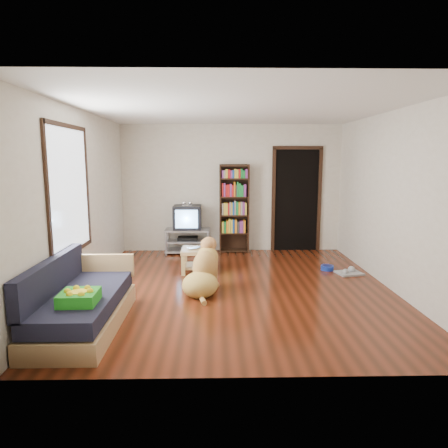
{
  "coord_description": "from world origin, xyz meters",
  "views": [
    {
      "loc": [
        -0.33,
        -5.74,
        1.9
      ],
      "look_at": [
        -0.2,
        0.4,
        0.9
      ],
      "focal_mm": 32.0,
      "sensor_mm": 36.0,
      "label": 1
    }
  ],
  "objects_px": {
    "green_cushion": "(79,298)",
    "bookshelf": "(234,204)",
    "laptop": "(198,248)",
    "dog_bowl": "(327,268)",
    "dog": "(204,272)",
    "coffee_table": "(198,255)",
    "tv_stand": "(188,240)",
    "crt_tv": "(187,217)",
    "grey_rag": "(349,273)",
    "sofa": "(80,305)"
  },
  "relations": [
    {
      "from": "green_cushion",
      "to": "crt_tv",
      "type": "bearing_deg",
      "value": 76.39
    },
    {
      "from": "laptop",
      "to": "dog_bowl",
      "type": "bearing_deg",
      "value": -32.19
    },
    {
      "from": "tv_stand",
      "to": "dog",
      "type": "height_order",
      "value": "dog"
    },
    {
      "from": "grey_rag",
      "to": "coffee_table",
      "type": "xyz_separation_m",
      "value": [
        -2.54,
        0.21,
        0.27
      ]
    },
    {
      "from": "laptop",
      "to": "crt_tv",
      "type": "height_order",
      "value": "crt_tv"
    },
    {
      "from": "dog",
      "to": "laptop",
      "type": "bearing_deg",
      "value": 96.94
    },
    {
      "from": "green_cushion",
      "to": "crt_tv",
      "type": "height_order",
      "value": "crt_tv"
    },
    {
      "from": "green_cushion",
      "to": "coffee_table",
      "type": "xyz_separation_m",
      "value": [
        1.12,
        2.63,
        -0.2
      ]
    },
    {
      "from": "dog_bowl",
      "to": "dog",
      "type": "distance_m",
      "value": 2.41
    },
    {
      "from": "grey_rag",
      "to": "green_cushion",
      "type": "bearing_deg",
      "value": -146.45
    },
    {
      "from": "grey_rag",
      "to": "coffee_table",
      "type": "relative_size",
      "value": 0.73
    },
    {
      "from": "crt_tv",
      "to": "dog",
      "type": "relative_size",
      "value": 0.59
    },
    {
      "from": "green_cushion",
      "to": "dog",
      "type": "distance_m",
      "value": 2.0
    },
    {
      "from": "grey_rag",
      "to": "bookshelf",
      "type": "xyz_separation_m",
      "value": [
        -1.86,
        1.67,
        0.99
      ]
    },
    {
      "from": "green_cushion",
      "to": "crt_tv",
      "type": "relative_size",
      "value": 0.65
    },
    {
      "from": "green_cushion",
      "to": "sofa",
      "type": "relative_size",
      "value": 0.21
    },
    {
      "from": "laptop",
      "to": "grey_rag",
      "type": "xyz_separation_m",
      "value": [
        2.54,
        -0.18,
        -0.4
      ]
    },
    {
      "from": "laptop",
      "to": "bookshelf",
      "type": "xyz_separation_m",
      "value": [
        0.68,
        1.49,
        0.59
      ]
    },
    {
      "from": "sofa",
      "to": "laptop",
      "type": "bearing_deg",
      "value": 60.87
    },
    {
      "from": "crt_tv",
      "to": "coffee_table",
      "type": "bearing_deg",
      "value": -79.09
    },
    {
      "from": "dog_bowl",
      "to": "bookshelf",
      "type": "bearing_deg",
      "value": 137.58
    },
    {
      "from": "coffee_table",
      "to": "dog",
      "type": "xyz_separation_m",
      "value": [
        0.13,
        -1.08,
        0.01
      ]
    },
    {
      "from": "crt_tv",
      "to": "coffee_table",
      "type": "relative_size",
      "value": 1.05
    },
    {
      "from": "dog_bowl",
      "to": "grey_rag",
      "type": "bearing_deg",
      "value": -39.81
    },
    {
      "from": "laptop",
      "to": "bookshelf",
      "type": "relative_size",
      "value": 0.17
    },
    {
      "from": "sofa",
      "to": "coffee_table",
      "type": "distance_m",
      "value": 2.58
    },
    {
      "from": "green_cushion",
      "to": "grey_rag",
      "type": "bearing_deg",
      "value": 31.86
    },
    {
      "from": "laptop",
      "to": "coffee_table",
      "type": "height_order",
      "value": "laptop"
    },
    {
      "from": "grey_rag",
      "to": "bookshelf",
      "type": "height_order",
      "value": "bookshelf"
    },
    {
      "from": "green_cushion",
      "to": "dog_bowl",
      "type": "distance_m",
      "value": 4.31
    },
    {
      "from": "dog_bowl",
      "to": "crt_tv",
      "type": "distance_m",
      "value": 2.93
    },
    {
      "from": "dog_bowl",
      "to": "tv_stand",
      "type": "height_order",
      "value": "tv_stand"
    },
    {
      "from": "green_cushion",
      "to": "tv_stand",
      "type": "distance_m",
      "value": 4.1
    },
    {
      "from": "tv_stand",
      "to": "sofa",
      "type": "relative_size",
      "value": 0.5
    },
    {
      "from": "dog_bowl",
      "to": "tv_stand",
      "type": "distance_m",
      "value": 2.85
    },
    {
      "from": "crt_tv",
      "to": "sofa",
      "type": "bearing_deg",
      "value": -104.93
    },
    {
      "from": "dog_bowl",
      "to": "coffee_table",
      "type": "xyz_separation_m",
      "value": [
        -2.24,
        -0.04,
        0.24
      ]
    },
    {
      "from": "green_cushion",
      "to": "dog",
      "type": "relative_size",
      "value": 0.38
    },
    {
      "from": "crt_tv",
      "to": "green_cushion",
      "type": "bearing_deg",
      "value": -101.93
    },
    {
      "from": "grey_rag",
      "to": "crt_tv",
      "type": "height_order",
      "value": "crt_tv"
    },
    {
      "from": "dog_bowl",
      "to": "coffee_table",
      "type": "bearing_deg",
      "value": -178.9
    },
    {
      "from": "sofa",
      "to": "coffee_table",
      "type": "height_order",
      "value": "sofa"
    },
    {
      "from": "laptop",
      "to": "coffee_table",
      "type": "bearing_deg",
      "value": 55.95
    },
    {
      "from": "grey_rag",
      "to": "coffee_table",
      "type": "bearing_deg",
      "value": 175.33
    },
    {
      "from": "green_cushion",
      "to": "bookshelf",
      "type": "bearing_deg",
      "value": 64.59
    },
    {
      "from": "sofa",
      "to": "dog",
      "type": "bearing_deg",
      "value": 40.62
    },
    {
      "from": "bookshelf",
      "to": "green_cushion",
      "type": "bearing_deg",
      "value": -113.72
    },
    {
      "from": "coffee_table",
      "to": "laptop",
      "type": "bearing_deg",
      "value": -90.0
    },
    {
      "from": "tv_stand",
      "to": "sofa",
      "type": "height_order",
      "value": "sofa"
    },
    {
      "from": "coffee_table",
      "to": "dog",
      "type": "height_order",
      "value": "dog"
    }
  ]
}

